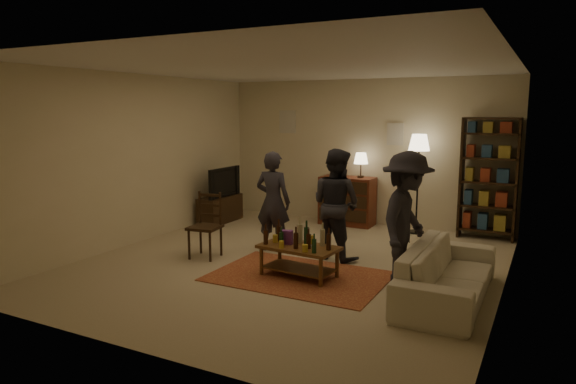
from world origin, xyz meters
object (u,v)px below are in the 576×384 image
Objects in this scene: coffee_table at (299,248)px; dresser at (348,199)px; bookshelf at (488,177)px; dining_chair at (207,223)px; sofa at (448,273)px; person_left at (273,202)px; floor_lamp at (419,149)px; person_by_sofa at (406,221)px; tv_stand at (220,202)px; person_right at (336,204)px.

dresser reaches higher than coffee_table.
coffee_table is 3.82m from bookshelf.
coffee_table is 0.52× the size of bookshelf.
dining_chair is (-1.60, 0.22, 0.13)m from coffee_table.
person_left reaches higher than sofa.
bookshelf reaches higher than sofa.
dresser is 2.50m from bookshelf.
dresser is 0.89× the size of person_left.
floor_lamp reaches higher than person_left.
person_left is (-0.90, 0.94, 0.39)m from coffee_table.
coffee_table is at bearing -120.27° from bookshelf.
coffee_table is at bearing 99.61° from person_by_sofa.
person_by_sofa is (2.93, -0.03, 0.32)m from dining_chair.
floor_lamp reaches higher than tv_stand.
sofa is (-0.05, -3.18, -0.73)m from bookshelf.
person_right is (-1.75, 0.94, 0.49)m from sofa.
coffee_table is 1.09m from person_right.
coffee_table is 0.63× the size of person_by_sofa.
dresser is 3.55m from person_by_sofa.
bookshelf is at bearing 59.73° from coffee_table.
dining_chair is at bearing 91.03° from person_by_sofa.
tv_stand is 0.52× the size of bookshelf.
person_left reaches higher than tv_stand.
person_right reaches higher than sofa.
person_left is 1.00m from person_right.
floor_lamp reaches higher than dining_chair.
person_left is (-0.35, -2.24, 0.29)m from dresser.
dining_chair is 3.15m from dresser.
person_right is at bearing 16.92° from dining_chair.
person_left is (-2.75, 0.87, 0.46)m from sofa.
coffee_table is 3.23m from dresser.
dining_chair is 0.63× the size of person_left.
bookshelf reaches higher than dining_chair.
person_by_sofa is at bearing -8.46° from dining_chair.
person_by_sofa is (-0.57, -3.06, -0.20)m from bookshelf.
dresser is at bearing 33.66° from person_by_sofa.
person_right is (1.00, 0.06, 0.03)m from person_left.
sofa is at bearing -90.82° from bookshelf.
coffee_table is 1.62m from dining_chair.
person_right reaches higher than dresser.
sofa is at bearing -101.02° from person_by_sofa.
bookshelf is (3.50, 3.03, 0.53)m from dining_chair.
tv_stand is 3.82m from floor_lamp.
tv_stand reaches higher than dining_chair.
tv_stand is at bearing 140.95° from coffee_table.
person_right reaches higher than dining_chair.
person_left is 0.96× the size of person_right.
person_left is 0.92× the size of person_by_sofa.
dining_chair is 0.48× the size of bookshelf.
floor_lamp is at bearing 13.12° from tv_stand.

